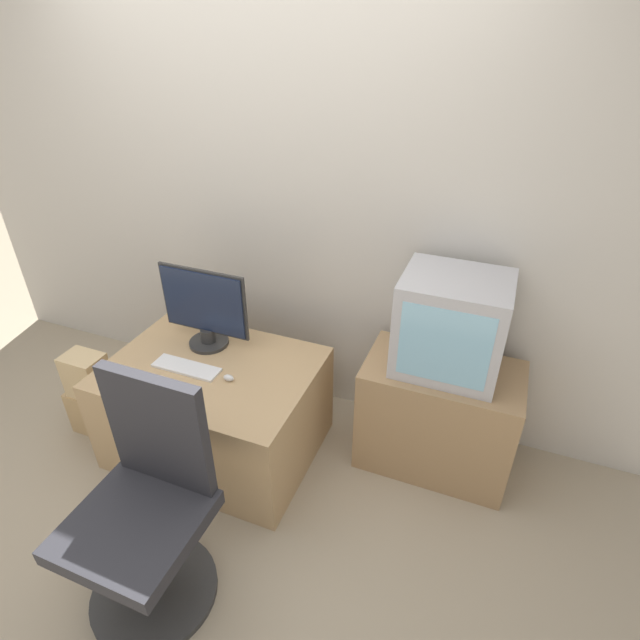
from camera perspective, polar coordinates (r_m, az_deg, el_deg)
ground_plane at (r=2.70m, az=-17.60°, el=-23.12°), size 12.00×12.00×0.00m
wall_back at (r=2.83m, az=-5.45°, el=14.18°), size 4.40×0.05×2.60m
desk at (r=2.86m, az=-11.78°, el=-9.78°), size 1.08×0.80×0.57m
side_stand at (r=2.78m, az=13.21°, el=-10.63°), size 0.79×0.46×0.63m
main_monitor at (r=2.74m, az=-13.05°, el=1.27°), size 0.51×0.22×0.46m
keyboard at (r=2.69m, az=-15.02°, el=-5.27°), size 0.36×0.11×0.01m
mouse at (r=2.55m, az=-10.41°, el=-6.52°), size 0.06×0.03×0.03m
crt_tv at (r=2.47m, az=14.77°, el=-0.51°), size 0.50×0.42×0.49m
office_chair at (r=2.24m, az=-19.15°, el=-20.17°), size 0.53×0.53×1.03m
cardboard_box_lower at (r=3.27m, az=-24.07°, el=-9.47°), size 0.30×0.17×0.28m
cardboard_box_upper at (r=3.12m, az=-25.14°, el=-5.72°), size 0.22×0.16×0.26m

